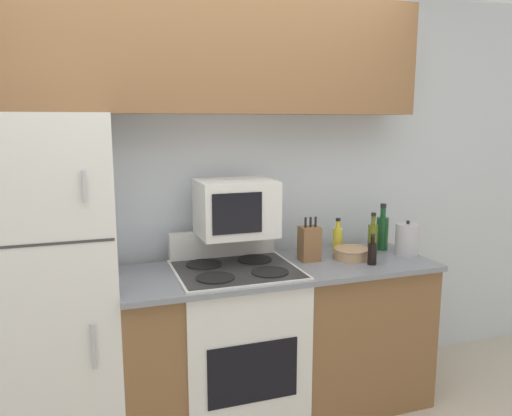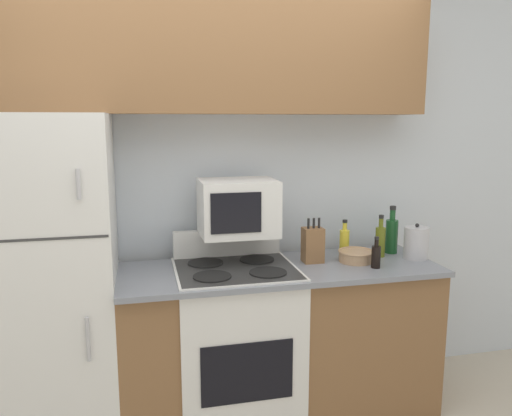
% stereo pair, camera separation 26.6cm
% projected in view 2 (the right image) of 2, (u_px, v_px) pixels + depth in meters
% --- Properties ---
extents(wall_back, '(8.00, 0.05, 2.55)m').
position_uv_depth(wall_back, '(208.00, 195.00, 3.10)').
color(wall_back, silver).
rests_on(wall_back, ground_plane).
extents(lower_cabinets, '(1.82, 0.63, 0.91)m').
position_uv_depth(lower_cabinets, '(280.00, 340.00, 2.94)').
color(lower_cabinets, brown).
rests_on(lower_cabinets, ground_plane).
extents(refrigerator, '(0.71, 0.69, 1.77)m').
position_uv_depth(refrigerator, '(47.00, 284.00, 2.62)').
color(refrigerator, white).
rests_on(refrigerator, ground_plane).
extents(upper_cabinets, '(2.53, 0.31, 0.66)m').
position_uv_depth(upper_cabinets, '(210.00, 54.00, 2.79)').
color(upper_cabinets, brown).
rests_on(upper_cabinets, refrigerator).
extents(stove, '(0.68, 0.62, 1.08)m').
position_uv_depth(stove, '(236.00, 342.00, 2.87)').
color(stove, white).
rests_on(stove, ground_plane).
extents(microwave, '(0.43, 0.35, 0.32)m').
position_uv_depth(microwave, '(238.00, 207.00, 2.86)').
color(microwave, white).
rests_on(microwave, stove).
extents(knife_block, '(0.12, 0.10, 0.27)m').
position_uv_depth(knife_block, '(313.00, 245.00, 2.93)').
color(knife_block, brown).
rests_on(knife_block, lower_cabinets).
extents(bowl, '(0.21, 0.21, 0.07)m').
position_uv_depth(bowl, '(356.00, 256.00, 2.95)').
color(bowl, tan).
rests_on(bowl, lower_cabinets).
extents(bottle_olive_oil, '(0.06, 0.06, 0.26)m').
position_uv_depth(bottle_olive_oil, '(380.00, 240.00, 3.05)').
color(bottle_olive_oil, '#5B6619').
rests_on(bottle_olive_oil, lower_cabinets).
extents(bottle_soy_sauce, '(0.05, 0.05, 0.18)m').
position_uv_depth(bottle_soy_sauce, '(376.00, 256.00, 2.82)').
color(bottle_soy_sauce, black).
rests_on(bottle_soy_sauce, lower_cabinets).
extents(bottle_cooking_spray, '(0.06, 0.06, 0.22)m').
position_uv_depth(bottle_cooking_spray, '(344.00, 241.00, 3.10)').
color(bottle_cooking_spray, gold).
rests_on(bottle_cooking_spray, lower_cabinets).
extents(bottle_wine_green, '(0.08, 0.08, 0.30)m').
position_uv_depth(bottle_wine_green, '(392.00, 235.00, 3.13)').
color(bottle_wine_green, '#194C23').
rests_on(bottle_wine_green, lower_cabinets).
extents(kettle, '(0.15, 0.15, 0.22)m').
position_uv_depth(kettle, '(416.00, 243.00, 3.00)').
color(kettle, '#B7B7BC').
rests_on(kettle, lower_cabinets).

